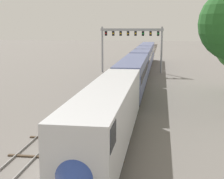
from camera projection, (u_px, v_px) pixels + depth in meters
ground_plane at (68, 172)px, 20.90m from camera, size 400.00×400.00×0.00m
track_main at (146, 65)px, 78.99m from camera, size 2.60×200.00×0.16m
track_near at (110, 77)px, 60.31m from camera, size 2.60×160.00×0.16m
passenger_train at (139, 67)px, 53.53m from camera, size 3.04×81.50×4.80m
signal_gantry at (132, 39)px, 65.34m from camera, size 12.10×0.49×8.86m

